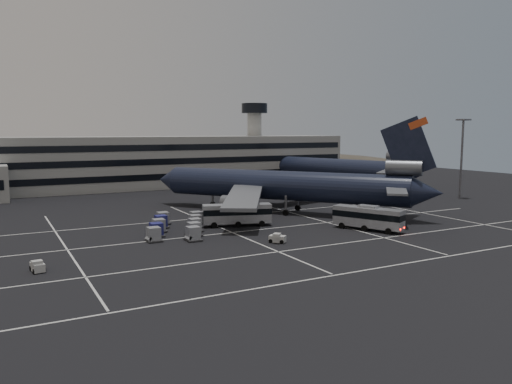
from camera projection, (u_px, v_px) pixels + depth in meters
ground at (279, 233)px, 76.11m from camera, size 260.00×260.00×0.00m
lane_markings at (282, 232)px, 77.19m from camera, size 90.00×55.62×0.01m
terminal at (137, 163)px, 136.18m from camera, size 125.00×26.00×24.00m
hills at (127, 190)px, 234.84m from camera, size 352.00×180.00×44.00m
lightpole_right at (462, 147)px, 114.92m from camera, size 2.40×2.40×18.28m
trijet_main at (285, 185)px, 95.05m from camera, size 39.95×49.15×18.08m
trijet_far at (329, 168)px, 138.53m from camera, size 24.66×56.65×18.08m
bus_near at (368, 217)px, 78.39m from camera, size 7.13×11.23×3.95m
bus_far at (237, 213)px, 81.84m from camera, size 11.52×5.85×3.97m
tug_a at (38, 266)px, 55.33m from camera, size 1.60×2.33×1.39m
tug_b at (278, 238)px, 69.73m from camera, size 2.47×2.54×1.43m
uld_cluster at (177, 225)px, 77.32m from camera, size 13.21×17.47×2.05m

